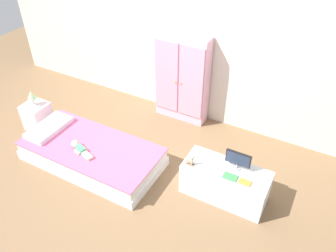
{
  "coord_description": "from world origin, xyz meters",
  "views": [
    {
      "loc": [
        1.94,
        -2.41,
        3.04
      ],
      "look_at": [
        0.39,
        0.43,
        0.57
      ],
      "focal_mm": 35.79,
      "sensor_mm": 36.0,
      "label": 1
    }
  ],
  "objects_px": {
    "tv_stand": "(225,182)",
    "bed": "(92,154)",
    "doll": "(79,147)",
    "rocking_horse_toy": "(191,160)",
    "table_lamp": "(31,96)",
    "tv_monitor": "(238,159)",
    "wardrobe": "(182,78)",
    "nightstand": "(37,116)",
    "book_green": "(230,177)",
    "book_orange": "(245,182)"
  },
  "relations": [
    {
      "from": "bed",
      "to": "wardrobe",
      "type": "height_order",
      "value": "wardrobe"
    },
    {
      "from": "book_green",
      "to": "tv_stand",
      "type": "bearing_deg",
      "value": 127.31
    },
    {
      "from": "wardrobe",
      "to": "tv_monitor",
      "type": "relative_size",
      "value": 4.67
    },
    {
      "from": "doll",
      "to": "nightstand",
      "type": "height_order",
      "value": "nightstand"
    },
    {
      "from": "nightstand",
      "to": "rocking_horse_toy",
      "type": "bearing_deg",
      "value": -1.18
    },
    {
      "from": "rocking_horse_toy",
      "to": "book_green",
      "type": "xyz_separation_m",
      "value": [
        0.46,
        0.03,
        -0.06
      ]
    },
    {
      "from": "table_lamp",
      "to": "tv_monitor",
      "type": "xyz_separation_m",
      "value": [
        2.95,
        0.15,
        -0.01
      ]
    },
    {
      "from": "doll",
      "to": "nightstand",
      "type": "xyz_separation_m",
      "value": [
        -1.08,
        0.33,
        -0.11
      ]
    },
    {
      "from": "nightstand",
      "to": "book_green",
      "type": "xyz_separation_m",
      "value": [
        2.94,
        -0.02,
        0.22
      ]
    },
    {
      "from": "book_green",
      "to": "book_orange",
      "type": "bearing_deg",
      "value": 0.0
    },
    {
      "from": "tv_stand",
      "to": "book_green",
      "type": "xyz_separation_m",
      "value": [
        0.07,
        -0.1,
        0.21
      ]
    },
    {
      "from": "tv_stand",
      "to": "bed",
      "type": "bearing_deg",
      "value": -170.57
    },
    {
      "from": "bed",
      "to": "tv_stand",
      "type": "height_order",
      "value": "tv_stand"
    },
    {
      "from": "nightstand",
      "to": "tv_stand",
      "type": "height_order",
      "value": "tv_stand"
    },
    {
      "from": "bed",
      "to": "book_green",
      "type": "height_order",
      "value": "book_green"
    },
    {
      "from": "table_lamp",
      "to": "tv_stand",
      "type": "distance_m",
      "value": 2.89
    },
    {
      "from": "doll",
      "to": "tv_monitor",
      "type": "bearing_deg",
      "value": 14.36
    },
    {
      "from": "tv_monitor",
      "to": "bed",
      "type": "bearing_deg",
      "value": -168.79
    },
    {
      "from": "table_lamp",
      "to": "tv_monitor",
      "type": "distance_m",
      "value": 2.96
    },
    {
      "from": "table_lamp",
      "to": "book_green",
      "type": "bearing_deg",
      "value": -0.42
    },
    {
      "from": "book_green",
      "to": "doll",
      "type": "bearing_deg",
      "value": -170.45
    },
    {
      "from": "doll",
      "to": "table_lamp",
      "type": "xyz_separation_m",
      "value": [
        -1.08,
        0.33,
        0.25
      ]
    },
    {
      "from": "book_orange",
      "to": "tv_stand",
      "type": "bearing_deg",
      "value": 158.13
    },
    {
      "from": "nightstand",
      "to": "book_green",
      "type": "height_order",
      "value": "book_green"
    },
    {
      "from": "bed",
      "to": "rocking_horse_toy",
      "type": "bearing_deg",
      "value": 6.84
    },
    {
      "from": "rocking_horse_toy",
      "to": "table_lamp",
      "type": "bearing_deg",
      "value": 178.82
    },
    {
      "from": "nightstand",
      "to": "tv_monitor",
      "type": "height_order",
      "value": "tv_monitor"
    },
    {
      "from": "tv_monitor",
      "to": "wardrobe",
      "type": "bearing_deg",
      "value": 138.18
    },
    {
      "from": "book_orange",
      "to": "book_green",
      "type": "bearing_deg",
      "value": 180.0
    },
    {
      "from": "tv_stand",
      "to": "book_orange",
      "type": "distance_m",
      "value": 0.33
    },
    {
      "from": "book_orange",
      "to": "wardrobe",
      "type": "bearing_deg",
      "value": 137.43
    },
    {
      "from": "tv_stand",
      "to": "book_green",
      "type": "distance_m",
      "value": 0.24
    },
    {
      "from": "bed",
      "to": "table_lamp",
      "type": "bearing_deg",
      "value": 169.78
    },
    {
      "from": "doll",
      "to": "tv_stand",
      "type": "height_order",
      "value": "tv_stand"
    },
    {
      "from": "tv_stand",
      "to": "doll",
      "type": "bearing_deg",
      "value": -167.14
    },
    {
      "from": "nightstand",
      "to": "wardrobe",
      "type": "bearing_deg",
      "value": 36.3
    },
    {
      "from": "nightstand",
      "to": "wardrobe",
      "type": "distance_m",
      "value": 2.17
    },
    {
      "from": "tv_monitor",
      "to": "table_lamp",
      "type": "bearing_deg",
      "value": -177.17
    },
    {
      "from": "bed",
      "to": "book_green",
      "type": "relative_size",
      "value": 11.75
    },
    {
      "from": "tv_stand",
      "to": "rocking_horse_toy",
      "type": "bearing_deg",
      "value": -162.12
    },
    {
      "from": "nightstand",
      "to": "rocking_horse_toy",
      "type": "xyz_separation_m",
      "value": [
        2.48,
        -0.05,
        0.28
      ]
    },
    {
      "from": "table_lamp",
      "to": "tv_monitor",
      "type": "height_order",
      "value": "tv_monitor"
    },
    {
      "from": "doll",
      "to": "rocking_horse_toy",
      "type": "distance_m",
      "value": 1.44
    },
    {
      "from": "bed",
      "to": "wardrobe",
      "type": "distance_m",
      "value": 1.65
    },
    {
      "from": "rocking_horse_toy",
      "to": "book_green",
      "type": "relative_size",
      "value": 0.87
    },
    {
      "from": "rocking_horse_toy",
      "to": "book_green",
      "type": "height_order",
      "value": "rocking_horse_toy"
    },
    {
      "from": "wardrobe",
      "to": "book_green",
      "type": "height_order",
      "value": "wardrobe"
    },
    {
      "from": "nightstand",
      "to": "wardrobe",
      "type": "relative_size",
      "value": 0.3
    },
    {
      "from": "tv_monitor",
      "to": "book_green",
      "type": "bearing_deg",
      "value": -95.06
    },
    {
      "from": "table_lamp",
      "to": "wardrobe",
      "type": "xyz_separation_m",
      "value": [
        1.71,
        1.26,
        0.11
      ]
    }
  ]
}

